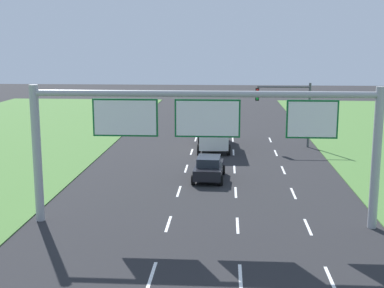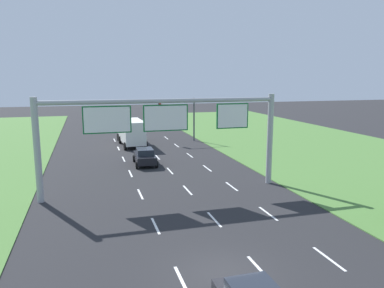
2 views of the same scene
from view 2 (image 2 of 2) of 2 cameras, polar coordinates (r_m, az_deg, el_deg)
The scene contains 8 objects.
ground_plane at distance 16.82m, azimuth 4.57°, elevation -19.25°, with size 200.00×200.00×0.00m, color #262628.
lane_dashes_inner_left at distance 24.40m, azimuth -6.87°, elevation -9.66°, with size 0.14×56.40×0.01m.
lane_dashes_inner_right at distance 25.13m, azimuth 1.13°, elevation -8.99°, with size 0.14×56.40×0.01m.
lane_dashes_slip at distance 26.32m, azimuth 8.51°, elevation -8.21°, with size 0.14×56.40×0.01m.
car_lead_silver at distance 35.93m, azimuth -7.20°, elevation -1.89°, with size 2.17×4.11×1.56m.
box_truck at distance 46.56m, azimuth -9.29°, elevation 1.97°, with size 2.91×8.25×3.14m.
sign_gantry at distance 26.55m, azimuth -4.34°, elevation 2.96°, with size 17.24×0.44×7.00m.
traffic_light_mast at distance 48.02m, azimuth -1.92°, elevation 4.94°, with size 4.76×0.49×5.60m.
Camera 2 is at (-5.21, -13.70, 8.26)m, focal length 35.00 mm.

